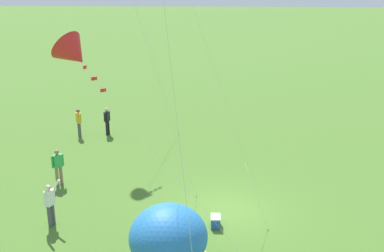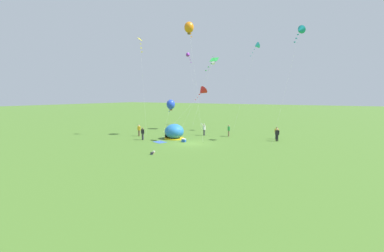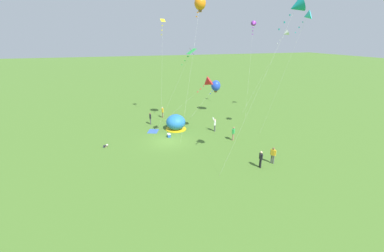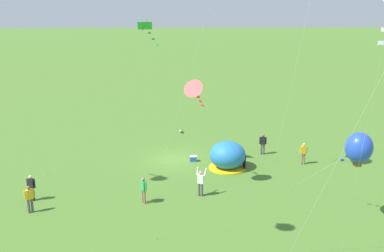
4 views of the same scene
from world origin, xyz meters
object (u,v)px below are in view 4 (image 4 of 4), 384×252
(cooler_box, at_px, (193,159))
(kite_green, at_px, (147,30))
(person_near_tent, at_px, (143,189))
(person_arms_raised, at_px, (201,182))
(kite_blue, at_px, (359,148))
(popup_tent, at_px, (228,156))
(kite_red, at_px, (196,92))
(person_center_field, at_px, (263,143))
(toddler_crawling, at_px, (181,131))
(person_with_toddler, at_px, (303,152))
(person_far_back, at_px, (31,186))
(person_strolling, at_px, (30,198))

(cooler_box, bearing_deg, kite_green, 29.33)
(person_near_tent, relative_size, person_arms_raised, 0.91)
(person_near_tent, xyz_separation_m, kite_blue, (-12.21, 2.61, 3.49))
(popup_tent, xyz_separation_m, kite_blue, (-6.33, 8.37, 3.46))
(person_arms_raised, xyz_separation_m, kite_red, (0.29, -1.32, 5.64))
(person_near_tent, distance_m, kite_green, 10.81)
(popup_tent, bearing_deg, person_center_field, -136.97)
(person_arms_raised, bearing_deg, kite_green, -52.29)
(cooler_box, bearing_deg, popup_tent, 148.64)
(toddler_crawling, distance_m, person_with_toddler, 12.69)
(person_with_toddler, height_order, person_far_back, same)
(cooler_box, height_order, person_near_tent, person_near_tent)
(kite_blue, relative_size, kite_red, 0.77)
(cooler_box, xyz_separation_m, kite_blue, (-8.86, 9.91, 4.24))
(toddler_crawling, relative_size, person_strolling, 0.32)
(popup_tent, distance_m, kite_green, 10.93)
(person_center_field, bearing_deg, kite_red, 48.35)
(popup_tent, bearing_deg, kite_green, 2.68)
(toddler_crawling, distance_m, person_far_back, 17.24)
(kite_red, bearing_deg, person_far_back, 9.25)
(toddler_crawling, bearing_deg, popup_tent, 110.68)
(toddler_crawling, height_order, person_near_tent, person_near_tent)
(cooler_box, height_order, toddler_crawling, cooler_box)
(person_far_back, relative_size, kite_blue, 0.30)
(person_with_toddler, height_order, person_strolling, same)
(person_with_toddler, xyz_separation_m, person_center_field, (2.71, -2.33, 0.00))
(cooler_box, relative_size, person_strolling, 0.31)
(person_near_tent, height_order, kite_red, kite_red)
(person_arms_raised, xyz_separation_m, kite_blue, (-8.58, 3.57, 3.46))
(cooler_box, distance_m, kite_green, 10.72)
(popup_tent, distance_m, cooler_box, 3.06)
(kite_blue, distance_m, kite_green, 15.67)
(person_center_field, bearing_deg, person_strolling, 31.85)
(cooler_box, xyz_separation_m, kite_green, (3.23, 1.81, 10.06))
(person_arms_raised, bearing_deg, person_center_field, -125.02)
(person_near_tent, relative_size, person_center_field, 1.00)
(popup_tent, height_order, kite_green, kite_green)
(person_strolling, relative_size, kite_blue, 0.30)
(person_center_field, xyz_separation_m, person_far_back, (16.19, 8.16, 0.00))
(person_strolling, relative_size, kite_red, 0.23)
(person_center_field, relative_size, person_arms_raised, 0.91)
(person_with_toddler, distance_m, person_far_back, 19.77)
(person_arms_raised, bearing_deg, cooler_box, -87.51)
(popup_tent, xyz_separation_m, toddler_crawling, (3.46, -9.17, -0.82))
(toddler_crawling, height_order, kite_green, kite_green)
(person_strolling, bearing_deg, kite_red, -161.58)
(person_center_field, bearing_deg, kite_blue, 105.41)
(person_far_back, xyz_separation_m, person_strolling, (-0.41, 1.64, 0.00))
(person_center_field, height_order, kite_green, kite_green)
(person_with_toddler, xyz_separation_m, person_far_back, (18.89, 5.83, 0.00))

